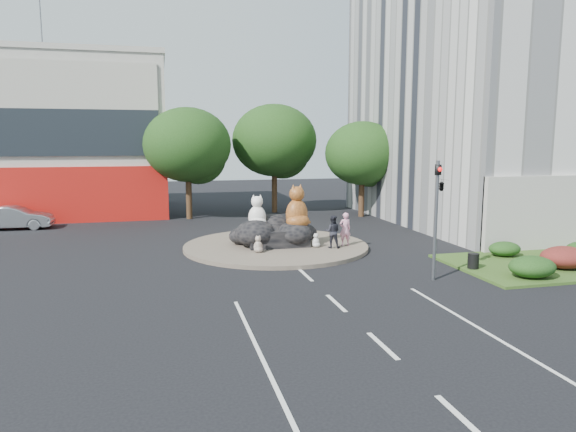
# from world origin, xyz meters

# --- Properties ---
(ground) EXTENTS (120.00, 120.00, 0.00)m
(ground) POSITION_xyz_m (0.00, 0.00, 0.00)
(ground) COLOR black
(ground) RESTS_ON ground
(roundabout_island) EXTENTS (10.00, 10.00, 0.20)m
(roundabout_island) POSITION_xyz_m (0.00, 10.00, 0.10)
(roundabout_island) COLOR brown
(roundabout_island) RESTS_ON ground
(rock_plinth) EXTENTS (3.20, 2.60, 0.90)m
(rock_plinth) POSITION_xyz_m (0.00, 10.00, 0.65)
(rock_plinth) COLOR black
(rock_plinth) RESTS_ON roundabout_island
(shophouse_block) EXTENTS (25.20, 12.30, 17.40)m
(shophouse_block) POSITION_xyz_m (-18.00, 27.91, 6.18)
(shophouse_block) COLOR beige
(shophouse_block) RESTS_ON ground
(grass_verge) EXTENTS (10.00, 6.00, 0.12)m
(grass_verge) POSITION_xyz_m (12.00, 3.00, 0.06)
(grass_verge) COLOR #30501A
(grass_verge) RESTS_ON ground
(tree_left) EXTENTS (6.46, 6.46, 8.27)m
(tree_left) POSITION_xyz_m (-3.93, 22.06, 5.25)
(tree_left) COLOR #382314
(tree_left) RESTS_ON ground
(tree_mid) EXTENTS (6.84, 6.84, 8.76)m
(tree_mid) POSITION_xyz_m (3.07, 24.06, 5.56)
(tree_mid) COLOR #382314
(tree_mid) RESTS_ON ground
(tree_right) EXTENTS (5.70, 5.70, 7.30)m
(tree_right) POSITION_xyz_m (9.07, 20.06, 4.63)
(tree_right) COLOR #382314
(tree_right) RESTS_ON ground
(hedge_near_green) EXTENTS (2.00, 1.60, 0.90)m
(hedge_near_green) POSITION_xyz_m (9.00, 1.00, 0.57)
(hedge_near_green) COLOR #1A3912
(hedge_near_green) RESTS_ON grass_verge
(hedge_red) EXTENTS (2.20, 1.76, 0.99)m
(hedge_red) POSITION_xyz_m (11.50, 2.00, 0.61)
(hedge_red) COLOR #511D15
(hedge_red) RESTS_ON grass_verge
(hedge_back_green) EXTENTS (1.60, 1.28, 0.72)m
(hedge_back_green) POSITION_xyz_m (10.50, 4.80, 0.48)
(hedge_back_green) COLOR #1A3912
(hedge_back_green) RESTS_ON grass_verge
(traffic_light) EXTENTS (0.44, 1.24, 5.00)m
(traffic_light) POSITION_xyz_m (5.10, 2.00, 3.62)
(traffic_light) COLOR #595B60
(traffic_light) RESTS_ON ground
(street_lamp) EXTENTS (2.34, 0.22, 8.06)m
(street_lamp) POSITION_xyz_m (12.82, 8.00, 4.55)
(street_lamp) COLOR #595B60
(street_lamp) RESTS_ON ground
(cat_white) EXTENTS (1.27, 1.15, 1.85)m
(cat_white) POSITION_xyz_m (-0.99, 10.22, 2.02)
(cat_white) COLOR white
(cat_white) RESTS_ON rock_plinth
(cat_tabby) EXTENTS (1.81, 1.70, 2.41)m
(cat_tabby) POSITION_xyz_m (1.07, 9.59, 2.30)
(cat_tabby) COLOR #B66526
(cat_tabby) RESTS_ON rock_plinth
(kitten_calico) EXTENTS (0.55, 0.49, 0.88)m
(kitten_calico) POSITION_xyz_m (-1.31, 8.23, 0.64)
(kitten_calico) COLOR white
(kitten_calico) RESTS_ON roundabout_island
(kitten_white) EXTENTS (0.58, 0.54, 0.78)m
(kitten_white) POSITION_xyz_m (1.90, 8.75, 0.59)
(kitten_white) COLOR beige
(kitten_white) RESTS_ON roundabout_island
(pedestrian_pink) EXTENTS (0.68, 0.47, 1.79)m
(pedestrian_pink) POSITION_xyz_m (3.55, 8.81, 1.10)
(pedestrian_pink) COLOR pink
(pedestrian_pink) RESTS_ON roundabout_island
(pedestrian_dark) EXTENTS (1.01, 0.90, 1.73)m
(pedestrian_dark) POSITION_xyz_m (2.70, 8.37, 1.07)
(pedestrian_dark) COLOR black
(pedestrian_dark) RESTS_ON roundabout_island
(parked_car) EXTENTS (4.71, 1.77, 1.53)m
(parked_car) POSITION_xyz_m (-15.46, 20.04, 0.77)
(parked_car) COLOR #999BA0
(parked_car) RESTS_ON ground
(litter_bin) EXTENTS (0.65, 0.65, 0.69)m
(litter_bin) POSITION_xyz_m (7.50, 2.93, 0.46)
(litter_bin) COLOR black
(litter_bin) RESTS_ON grass_verge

